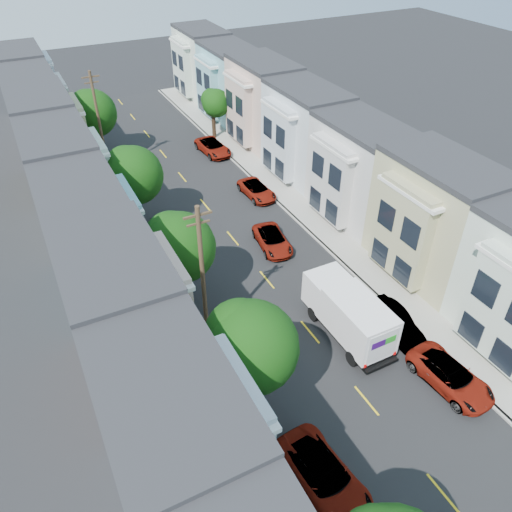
{
  "coord_description": "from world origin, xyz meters",
  "views": [
    {
      "loc": [
        -13.51,
        -18.92,
        23.29
      ],
      "look_at": [
        -0.72,
        6.35,
        2.2
      ],
      "focal_mm": 35.0,
      "sensor_mm": 36.0,
      "label": 1
    }
  ],
  "objects": [
    {
      "name": "tree_b",
      "position": [
        -6.3,
        -3.97,
        5.41
      ],
      "size": [
        4.7,
        4.7,
        7.79
      ],
      "color": "black",
      "rests_on": "ground"
    },
    {
      "name": "parked_right_c",
      "position": [
        4.9,
        17.27,
        0.64
      ],
      "size": [
        2.31,
        4.7,
        1.29
      ],
      "primitive_type": "imported",
      "rotation": [
        0.0,
        0.0,
        0.04
      ],
      "color": "black",
      "rests_on": "ground"
    },
    {
      "name": "townhouse_row_left",
      "position": [
        -11.15,
        15.0,
        0.0
      ],
      "size": [
        5.0,
        70.0,
        8.5
      ],
      "primitive_type": "cube",
      "color": "beige",
      "rests_on": "ground"
    },
    {
      "name": "parked_left_c",
      "position": [
        -4.9,
        0.16,
        0.64
      ],
      "size": [
        1.52,
        3.92,
        1.29
      ],
      "primitive_type": "imported",
      "rotation": [
        0.0,
        0.0,
        -0.04
      ],
      "color": "#9EA0B8",
      "rests_on": "ground"
    },
    {
      "name": "road_slab",
      "position": [
        0.0,
        15.0,
        0.01
      ],
      "size": [
        12.0,
        70.0,
        0.02
      ],
      "primitive_type": "cube",
      "color": "black",
      "rests_on": "ground"
    },
    {
      "name": "sidewalk_left",
      "position": [
        -7.35,
        15.0,
        0.07
      ],
      "size": [
        2.6,
        70.0,
        0.15
      ],
      "primitive_type": "cube",
      "color": "gray",
      "rests_on": "ground"
    },
    {
      "name": "tree_c",
      "position": [
        -6.3,
        6.34,
        4.71
      ],
      "size": [
        4.7,
        4.7,
        7.08
      ],
      "color": "black",
      "rests_on": "ground"
    },
    {
      "name": "utility_pole_far",
      "position": [
        -6.3,
        28.0,
        5.15
      ],
      "size": [
        1.6,
        0.26,
        10.0
      ],
      "color": "#42301E",
      "rests_on": "ground"
    },
    {
      "name": "lead_sedan",
      "position": [
        2.34,
        9.47,
        0.66
      ],
      "size": [
        2.86,
        5.0,
        1.31
      ],
      "primitive_type": "imported",
      "rotation": [
        0.0,
        0.0,
        -0.15
      ],
      "color": "black",
      "rests_on": "ground"
    },
    {
      "name": "centerline",
      "position": [
        0.0,
        15.0,
        0.0
      ],
      "size": [
        0.12,
        70.0,
        0.01
      ],
      "primitive_type": "cube",
      "color": "gold",
      "rests_on": "ground"
    },
    {
      "name": "curb_right",
      "position": [
        6.05,
        15.0,
        0.07
      ],
      "size": [
        0.3,
        70.0,
        0.15
      ],
      "primitive_type": "cube",
      "color": "gray",
      "rests_on": "ground"
    },
    {
      "name": "townhouse_row_right",
      "position": [
        11.15,
        15.0,
        0.0
      ],
      "size": [
        5.0,
        70.0,
        8.5
      ],
      "primitive_type": "cube",
      "color": "beige",
      "rests_on": "ground"
    },
    {
      "name": "tree_e",
      "position": [
        -6.3,
        31.51,
        5.05
      ],
      "size": [
        4.7,
        4.7,
        7.42
      ],
      "color": "black",
      "rests_on": "ground"
    },
    {
      "name": "parked_right_a",
      "position": [
        4.9,
        -7.22,
        0.72
      ],
      "size": [
        2.82,
        5.38,
        1.44
      ],
      "primitive_type": "imported",
      "rotation": [
        0.0,
        0.0,
        0.08
      ],
      "color": "#5B5B5B",
      "rests_on": "ground"
    },
    {
      "name": "curb_left",
      "position": [
        -6.05,
        15.0,
        0.07
      ],
      "size": [
        0.3,
        70.0,
        0.15
      ],
      "primitive_type": "cube",
      "color": "gray",
      "rests_on": "ground"
    },
    {
      "name": "fedex_truck",
      "position": [
        1.99,
        -1.12,
        1.83
      ],
      "size": [
        2.64,
        6.85,
        3.28
      ],
      "rotation": [
        0.0,
        0.0,
        0.0
      ],
      "color": "silver",
      "rests_on": "ground"
    },
    {
      "name": "tree_d",
      "position": [
        -6.3,
        16.89,
        4.93
      ],
      "size": [
        4.7,
        4.7,
        7.3
      ],
      "color": "black",
      "rests_on": "ground"
    },
    {
      "name": "utility_pole_near",
      "position": [
        -6.3,
        2.0,
        5.15
      ],
      "size": [
        1.6,
        0.26,
        10.0
      ],
      "color": "#42301E",
      "rests_on": "ground"
    },
    {
      "name": "parked_left_b",
      "position": [
        -4.9,
        -9.03,
        0.77
      ],
      "size": [
        3.0,
        5.71,
        1.53
      ],
      "primitive_type": "imported",
      "rotation": [
        0.0,
        0.0,
        0.09
      ],
      "color": "black",
      "rests_on": "ground"
    },
    {
      "name": "parked_right_b",
      "position": [
        4.9,
        -2.26,
        0.76
      ],
      "size": [
        1.77,
        4.61,
        1.52
      ],
      "primitive_type": "imported",
      "rotation": [
        0.0,
        0.0,
        -0.04
      ],
      "color": "white",
      "rests_on": "ground"
    },
    {
      "name": "ground",
      "position": [
        0.0,
        0.0,
        0.0
      ],
      "size": [
        160.0,
        160.0,
        0.0
      ],
      "primitive_type": "plane",
      "color": "black",
      "rests_on": "ground"
    },
    {
      "name": "parked_right_d",
      "position": [
        4.9,
        27.67,
        0.71
      ],
      "size": [
        2.73,
        5.29,
        1.43
      ],
      "primitive_type": "imported",
      "rotation": [
        0.0,
        0.0,
        0.07
      ],
      "color": "black",
      "rests_on": "ground"
    },
    {
      "name": "parked_left_d",
      "position": [
        -4.9,
        13.59,
        0.68
      ],
      "size": [
        2.03,
        4.59,
        1.36
      ],
      "primitive_type": "imported",
      "rotation": [
        0.0,
        0.0,
        -0.03
      ],
      "color": "black",
      "rests_on": "ground"
    },
    {
      "name": "sidewalk_right",
      "position": [
        7.35,
        15.0,
        0.07
      ],
      "size": [
        2.6,
        70.0,
        0.15
      ],
      "primitive_type": "cube",
      "color": "gray",
      "rests_on": "ground"
    },
    {
      "name": "tree_far_r",
      "position": [
        6.89,
        31.35,
        3.97
      ],
      "size": [
        3.1,
        3.1,
        5.57
      ],
      "color": "black",
      "rests_on": "ground"
    }
  ]
}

